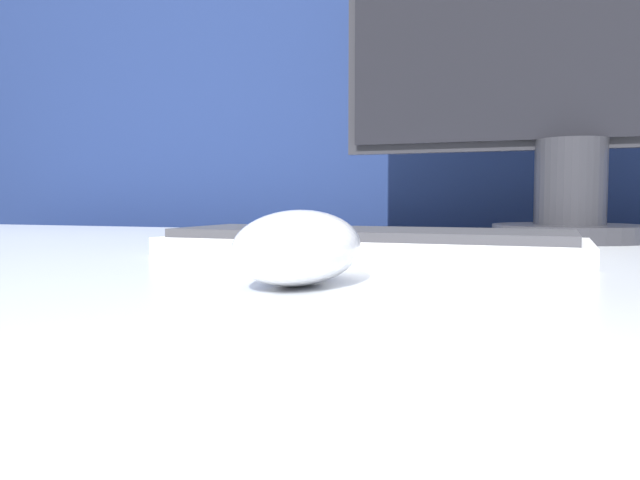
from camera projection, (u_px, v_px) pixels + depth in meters
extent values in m
cube|color=navy|center=(470.00, 233.00, 1.09)|extent=(5.00, 0.03, 1.49)
ellipsoid|color=white|center=(300.00, 247.00, 0.37)|extent=(0.07, 0.12, 0.04)
cube|color=silver|center=(369.00, 246.00, 0.57)|extent=(0.38, 0.14, 0.02)
cube|color=#38383D|center=(369.00, 233.00, 0.57)|extent=(0.36, 0.13, 0.01)
cylinder|color=#28282D|center=(569.00, 233.00, 0.77)|extent=(0.18, 0.18, 0.02)
cylinder|color=#28282D|center=(570.00, 182.00, 0.76)|extent=(0.08, 0.08, 0.10)
cube|color=#28282D|center=(575.00, 14.00, 0.76)|extent=(0.57, 0.01, 0.33)
cube|color=black|center=(575.00, 13.00, 0.75)|extent=(0.55, 0.02, 0.30)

